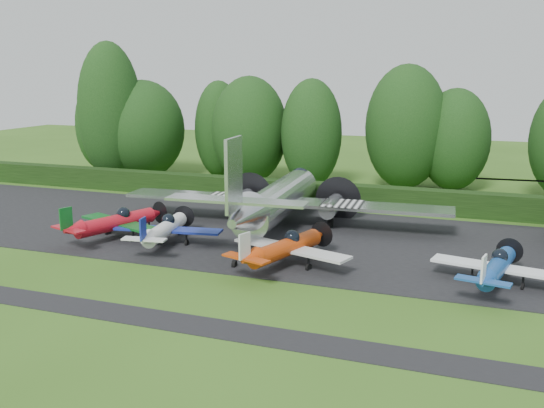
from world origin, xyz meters
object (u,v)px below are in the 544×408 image
(light_plane_red, at_px, (116,222))
(light_plane_orange, at_px, (286,247))
(light_plane_blue, at_px, (497,267))
(transport_plane, at_px, (277,200))
(light_plane_white, at_px, (165,229))

(light_plane_red, height_order, light_plane_orange, light_plane_red)
(light_plane_red, height_order, light_plane_blue, light_plane_red)
(light_plane_orange, bearing_deg, light_plane_blue, -14.08)
(light_plane_orange, bearing_deg, transport_plane, 95.67)
(light_plane_red, xyz_separation_m, light_plane_white, (4.03, -0.22, -0.07))
(light_plane_red, height_order, light_plane_white, light_plane_red)
(light_plane_white, xyz_separation_m, light_plane_orange, (9.08, -1.58, 0.06))
(light_plane_red, xyz_separation_m, light_plane_orange, (13.11, -1.79, -0.01))
(light_plane_white, bearing_deg, transport_plane, 58.25)
(transport_plane, height_order, light_plane_white, transport_plane)
(transport_plane, distance_m, light_plane_white, 8.70)
(light_plane_red, distance_m, light_plane_white, 4.03)
(transport_plane, bearing_deg, light_plane_blue, -22.35)
(light_plane_red, distance_m, light_plane_orange, 13.23)
(transport_plane, xyz_separation_m, light_plane_blue, (15.35, -7.45, -1.10))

